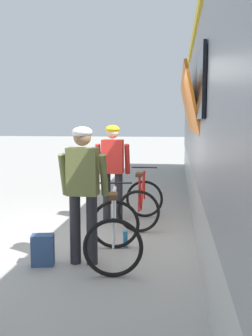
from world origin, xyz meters
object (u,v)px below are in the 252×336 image
Objects in this scene: bicycle_far_white at (114,232)px; cyclist_near_in_red at (113,165)px; water_bottle_near_the_bikes at (125,239)px; backpack_on_platform at (43,250)px; cyclist_far_in_olive at (83,183)px; bicycle_near_red at (142,202)px.

cyclist_near_in_red is at bearing 100.12° from bicycle_far_white.
backpack_on_platform is at bearing -138.16° from water_bottle_near_the_bikes.
backpack_on_platform is at bearing -165.01° from cyclist_far_in_olive.
bicycle_far_white is 0.66m from water_bottle_near_the_bikes.
water_bottle_near_the_bikes is (0.94, 0.84, -0.08)m from backpack_on_platform.
water_bottle_near_the_bikes is (-0.12, -1.26, -0.28)m from bicycle_near_red.
cyclist_far_in_olive reaches higher than backpack_on_platform.
cyclist_near_in_red reaches higher than water_bottle_near_the_bikes.
backpack_on_platform is (-0.88, -0.25, -0.20)m from bicycle_far_white.
bicycle_near_red reaches higher than water_bottle_near_the_bikes.
bicycle_near_red is at bearing 74.00° from cyclist_far_in_olive.
water_bottle_near_the_bikes is (0.41, -1.35, -0.94)m from cyclist_near_in_red.
bicycle_near_red is (0.56, 1.97, -0.65)m from cyclist_far_in_olive.
cyclist_near_in_red reaches higher than bicycle_near_red.
cyclist_far_in_olive is at bearing 3.28° from backpack_on_platform.
bicycle_near_red is at bearing 51.40° from backpack_on_platform.
cyclist_far_in_olive is 1.63× the size of bicycle_near_red.
bicycle_far_white reaches higher than backpack_on_platform.
water_bottle_near_the_bikes is at bearing -73.00° from cyclist_near_in_red.
cyclist_far_in_olive is 2.15m from bicycle_near_red.
bicycle_far_white reaches higher than water_bottle_near_the_bikes.
cyclist_far_in_olive reaches higher than bicycle_near_red.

